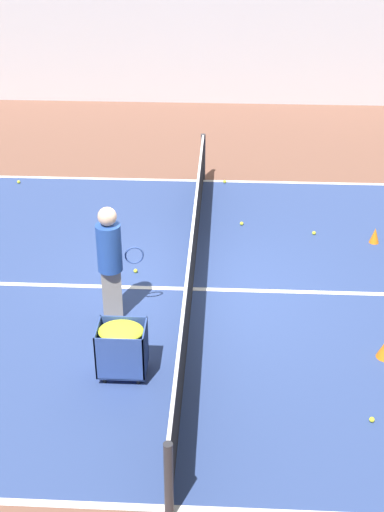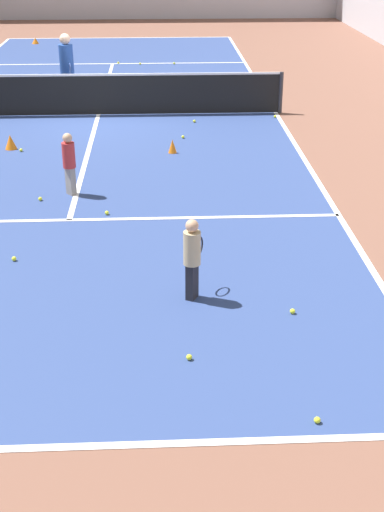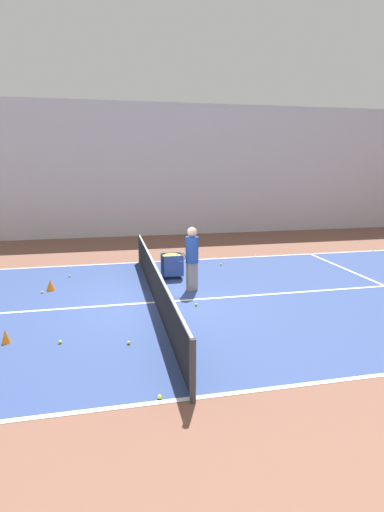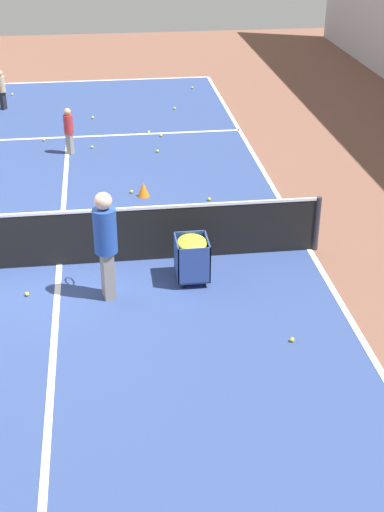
{
  "view_description": "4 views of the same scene",
  "coord_description": "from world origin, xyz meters",
  "px_view_note": "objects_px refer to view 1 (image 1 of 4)",
  "views": [
    {
      "loc": [
        -9.89,
        -0.51,
        6.1
      ],
      "look_at": [
        0.0,
        0.0,
        0.62
      ],
      "focal_mm": 50.0,
      "sensor_mm": 36.0,
      "label": 1
    },
    {
      "loc": [
        1.51,
        -17.85,
        4.58
      ],
      "look_at": [
        1.91,
        -9.62,
        0.62
      ],
      "focal_mm": 50.0,
      "sensor_mm": 36.0,
      "label": 2
    },
    {
      "loc": [
        9.89,
        -1.15,
        3.49
      ],
      "look_at": [
        -0.84,
        1.16,
        1.01
      ],
      "focal_mm": 28.0,
      "sensor_mm": 36.0,
      "label": 3
    },
    {
      "loc": [
        -0.91,
        11.13,
        6.1
      ],
      "look_at": [
        -2.25,
        0.82,
        0.46
      ],
      "focal_mm": 50.0,
      "sensor_mm": 36.0,
      "label": 4
    }
  ],
  "objects_px": {
    "ball_cart": "(122,341)",
    "training_cone_0": "(375,235)",
    "coach_at_net": "(110,256)",
    "tennis_net": "(192,261)"
  },
  "relations": [
    {
      "from": "coach_at_net",
      "to": "training_cone_0",
      "type": "relative_size",
      "value": 6.34
    },
    {
      "from": "coach_at_net",
      "to": "tennis_net",
      "type": "bearing_deg",
      "value": 24.63
    },
    {
      "from": "ball_cart",
      "to": "training_cone_0",
      "type": "bearing_deg",
      "value": -45.1
    },
    {
      "from": "tennis_net",
      "to": "training_cone_0",
      "type": "distance_m",
      "value": 3.73
    },
    {
      "from": "tennis_net",
      "to": "training_cone_0",
      "type": "height_order",
      "value": "tennis_net"
    },
    {
      "from": "coach_at_net",
      "to": "training_cone_0",
      "type": "xyz_separation_m",
      "value": [
        2.64,
        -4.4,
        -0.9
      ]
    },
    {
      "from": "tennis_net",
      "to": "ball_cart",
      "type": "distance_m",
      "value": 2.39
    },
    {
      "from": "coach_at_net",
      "to": "ball_cart",
      "type": "distance_m",
      "value": 1.53
    },
    {
      "from": "coach_at_net",
      "to": "training_cone_0",
      "type": "distance_m",
      "value": 5.21
    },
    {
      "from": "ball_cart",
      "to": "coach_at_net",
      "type": "bearing_deg",
      "value": 13.72
    }
  ]
}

